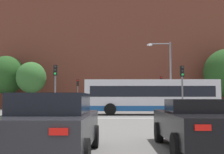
# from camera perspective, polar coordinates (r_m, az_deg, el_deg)

# --- Properties ---
(stop_line_strip) EXTENTS (7.33, 0.30, 0.01)m
(stop_line_strip) POSITION_cam_1_polar(r_m,az_deg,el_deg) (20.17, 1.57, -8.35)
(stop_line_strip) COLOR silver
(stop_line_strip) RESTS_ON ground_plane
(far_pavement) EXTENTS (68.14, 2.50, 0.01)m
(far_pavement) POSITION_cam_1_polar(r_m,az_deg,el_deg) (33.98, 1.27, -6.72)
(far_pavement) COLOR gray
(far_pavement) RESTS_ON ground_plane
(brick_civic_building) EXTENTS (39.05, 15.92, 24.55)m
(brick_civic_building) POSITION_cam_1_polar(r_m,az_deg,el_deg) (46.10, 2.61, 5.25)
(brick_civic_building) COLOR brown
(brick_civic_building) RESTS_ON ground_plane
(car_saloon_left) EXTENTS (2.07, 4.29, 1.53)m
(car_saloon_left) POSITION_cam_1_polar(r_m,az_deg,el_deg) (7.03, -12.05, -9.37)
(car_saloon_left) COLOR #232328
(car_saloon_left) RESTS_ON ground_plane
(car_roadster_right) EXTENTS (2.07, 4.48, 1.39)m
(car_roadster_right) POSITION_cam_1_polar(r_m,az_deg,el_deg) (8.13, 17.37, -9.08)
(car_roadster_right) COLOR black
(car_roadster_right) RESTS_ON ground_plane
(bus_crossing_lead) EXTENTS (11.33, 2.68, 2.99)m
(bus_crossing_lead) POSITION_cam_1_polar(r_m,az_deg,el_deg) (24.70, 7.88, -3.87)
(bus_crossing_lead) COLOR silver
(bus_crossing_lead) RESTS_ON ground_plane
(traffic_light_far_right) EXTENTS (0.26, 0.31, 4.02)m
(traffic_light_far_right) POSITION_cam_1_polar(r_m,az_deg,el_deg) (33.92, 9.99, -2.09)
(traffic_light_far_right) COLOR slate
(traffic_light_far_right) RESTS_ON ground_plane
(traffic_light_far_left) EXTENTS (0.26, 0.31, 3.67)m
(traffic_light_far_left) POSITION_cam_1_polar(r_m,az_deg,el_deg) (33.45, -6.99, -2.47)
(traffic_light_far_left) COLOR slate
(traffic_light_far_left) RESTS_ON ground_plane
(traffic_light_near_left) EXTENTS (0.26, 0.31, 3.89)m
(traffic_light_near_left) POSITION_cam_1_polar(r_m,az_deg,el_deg) (21.22, -11.47, -0.96)
(traffic_light_near_left) COLOR slate
(traffic_light_near_left) RESTS_ON ground_plane
(traffic_light_near_right) EXTENTS (0.26, 0.31, 3.79)m
(traffic_light_near_right) POSITION_cam_1_polar(r_m,az_deg,el_deg) (21.08, 14.09, -1.08)
(traffic_light_near_right) COLOR slate
(traffic_light_near_right) RESTS_ON ground_plane
(street_lamp_junction) EXTENTS (2.21, 0.36, 6.55)m
(street_lamp_junction) POSITION_cam_1_polar(r_m,az_deg,el_deg) (26.01, 10.93, 1.58)
(street_lamp_junction) COLOR slate
(street_lamp_junction) RESTS_ON ground_plane
(pedestrian_waiting) EXTENTS (0.45, 0.33, 1.82)m
(pedestrian_waiting) POSITION_cam_1_polar(r_m,az_deg,el_deg) (33.30, 0.93, -4.93)
(pedestrian_waiting) COLOR black
(pedestrian_waiting) RESTS_ON ground_plane
(pedestrian_walking_east) EXTENTS (0.45, 0.40, 1.67)m
(pedestrian_walking_east) POSITION_cam_1_polar(r_m,az_deg,el_deg) (34.30, 8.13, -5.03)
(pedestrian_walking_east) COLOR #333851
(pedestrian_walking_east) RESTS_ON ground_plane
(tree_kerbside) EXTENTS (4.69, 4.69, 6.87)m
(tree_kerbside) POSITION_cam_1_polar(r_m,az_deg,el_deg) (38.52, -20.69, 0.37)
(tree_kerbside) COLOR #4C3823
(tree_kerbside) RESTS_ON ground_plane
(tree_distant) EXTENTS (3.61, 3.61, 5.85)m
(tree_distant) POSITION_cam_1_polar(r_m,az_deg,el_deg) (35.59, -16.09, -0.12)
(tree_distant) COLOR #4C3823
(tree_distant) RESTS_ON ground_plane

